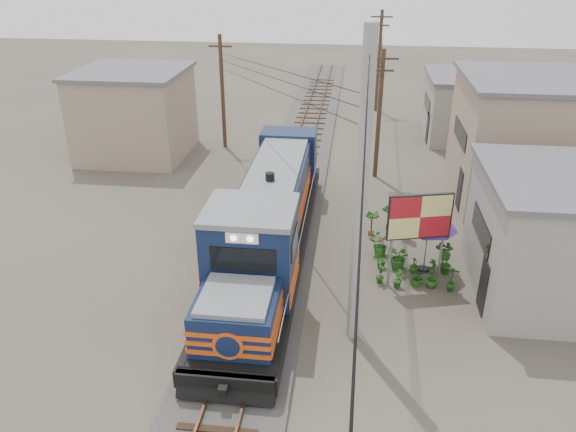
# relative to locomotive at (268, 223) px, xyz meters

# --- Properties ---
(ground) EXTENTS (120.00, 120.00, 0.00)m
(ground) POSITION_rel_locomotive_xyz_m (0.00, -3.95, -1.76)
(ground) COLOR #473F35
(ground) RESTS_ON ground
(ballast) EXTENTS (3.60, 70.00, 0.16)m
(ballast) POSITION_rel_locomotive_xyz_m (0.00, 6.05, -1.68)
(ballast) COLOR #595651
(ballast) RESTS_ON ground
(track) EXTENTS (1.15, 70.00, 0.12)m
(track) POSITION_rel_locomotive_xyz_m (0.00, 6.05, -1.50)
(track) COLOR #51331E
(track) RESTS_ON ground
(locomotive) EXTENTS (2.99, 16.30, 4.04)m
(locomotive) POSITION_rel_locomotive_xyz_m (0.00, 0.00, 0.00)
(locomotive) COLOR black
(locomotive) RESTS_ON ground
(utility_pole_main) EXTENTS (0.40, 0.40, 10.00)m
(utility_pole_main) POSITION_rel_locomotive_xyz_m (3.50, -4.45, 3.24)
(utility_pole_main) COLOR #9E9B93
(utility_pole_main) RESTS_ON ground
(wooden_pole_mid) EXTENTS (1.60, 0.24, 7.00)m
(wooden_pole_mid) POSITION_rel_locomotive_xyz_m (4.50, 10.05, 1.92)
(wooden_pole_mid) COLOR #4C3826
(wooden_pole_mid) RESTS_ON ground
(wooden_pole_far) EXTENTS (1.60, 0.24, 7.50)m
(wooden_pole_far) POSITION_rel_locomotive_xyz_m (4.80, 24.05, 2.17)
(wooden_pole_far) COLOR #4C3826
(wooden_pole_far) RESTS_ON ground
(wooden_pole_left) EXTENTS (1.60, 0.24, 7.00)m
(wooden_pole_left) POSITION_rel_locomotive_xyz_m (-5.00, 14.05, 1.92)
(wooden_pole_left) COLOR #4C3826
(wooden_pole_left) RESTS_ON ground
(power_lines) EXTENTS (9.65, 19.00, 3.30)m
(power_lines) POSITION_rel_locomotive_xyz_m (-0.14, 4.55, 5.81)
(power_lines) COLOR black
(power_lines) RESTS_ON ground
(shophouse_mid) EXTENTS (8.40, 7.35, 6.20)m
(shophouse_mid) POSITION_rel_locomotive_xyz_m (12.50, 8.05, 1.35)
(shophouse_mid) COLOR gray
(shophouse_mid) RESTS_ON ground
(shophouse_back) EXTENTS (6.30, 6.30, 4.20)m
(shophouse_back) POSITION_rel_locomotive_xyz_m (11.00, 18.05, 0.35)
(shophouse_back) COLOR gray
(shophouse_back) RESTS_ON ground
(shophouse_left) EXTENTS (6.30, 6.30, 5.20)m
(shophouse_left) POSITION_rel_locomotive_xyz_m (-10.00, 12.05, 0.85)
(shophouse_left) COLOR gray
(shophouse_left) RESTS_ON ground
(billboard) EXTENTS (2.37, 0.74, 3.75)m
(billboard) POSITION_rel_locomotive_xyz_m (5.75, -0.98, 1.01)
(billboard) COLOR #99999E
(billboard) RESTS_ON ground
(market_umbrella) EXTENTS (2.72, 2.72, 2.47)m
(market_umbrella) POSITION_rel_locomotive_xyz_m (6.26, 0.09, 0.42)
(market_umbrella) COLOR black
(market_umbrella) RESTS_ON ground
(vendor) EXTENTS (0.61, 0.41, 1.65)m
(vendor) POSITION_rel_locomotive_xyz_m (5.70, 2.67, -0.93)
(vendor) COLOR black
(vendor) RESTS_ON ground
(plant_nursery) EXTENTS (3.47, 3.12, 1.09)m
(plant_nursery) POSITION_rel_locomotive_xyz_m (5.48, -0.17, -1.30)
(plant_nursery) COLOR #245819
(plant_nursery) RESTS_ON ground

